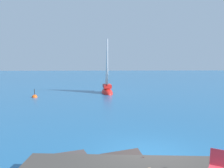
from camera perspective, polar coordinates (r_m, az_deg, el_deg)
The scene contains 5 objects.
ground_plane at distance 9.44m, azimuth 9.34°, elevation -17.52°, with size 160.00×160.00×0.00m, color #236093.
boulder_inland at distance 8.57m, azimuth 2.50°, elevation -19.98°, with size 1.47×1.18×0.81m, color #483A35.
sailboat_near at distance 26.47m, azimuth -1.24°, elevation -1.49°, with size 1.65×3.74×6.82m.
beach_chair at distance 7.00m, azimuth 25.14°, elevation -17.81°, with size 0.72×0.76×0.80m.
marker_buoy at distance 24.77m, azimuth -18.76°, elevation -3.15°, with size 0.56×0.56×1.13m.
Camera 1 is at (-1.79, -8.49, 3.72)m, focal length 36.61 mm.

